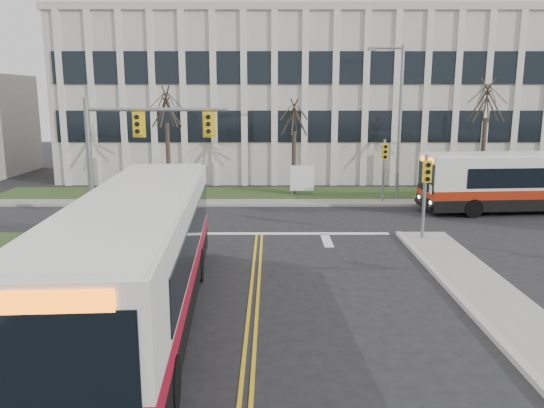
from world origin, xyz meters
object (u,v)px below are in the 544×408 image
at_px(directory_sign, 302,179).
at_px(bus_cross, 531,183).
at_px(streetlight, 397,115).
at_px(bus_main, 139,261).

xyz_separation_m(directory_sign, bus_cross, (12.30, -4.47, 0.42)).
distance_m(streetlight, bus_main, 21.31).
distance_m(directory_sign, bus_cross, 13.10).
relative_size(bus_main, bus_cross, 1.13).
height_order(directory_sign, bus_main, bus_main).
bearing_deg(streetlight, directory_sign, 166.77).
bearing_deg(bus_cross, bus_main, -55.44).
bearing_deg(bus_main, directory_sign, 70.27).
bearing_deg(directory_sign, streetlight, -13.23).
relative_size(streetlight, directory_sign, 4.60).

